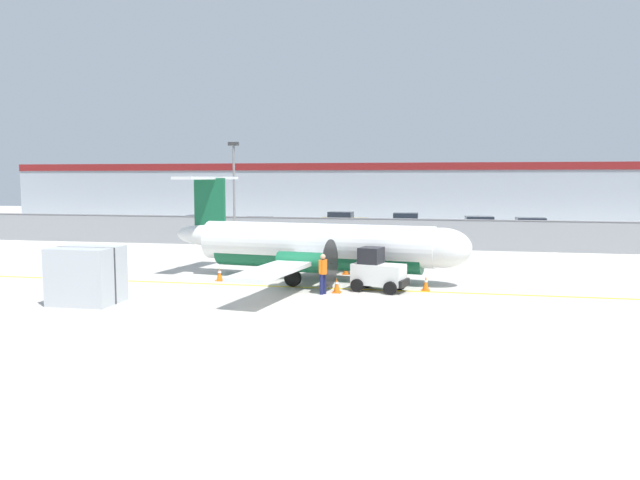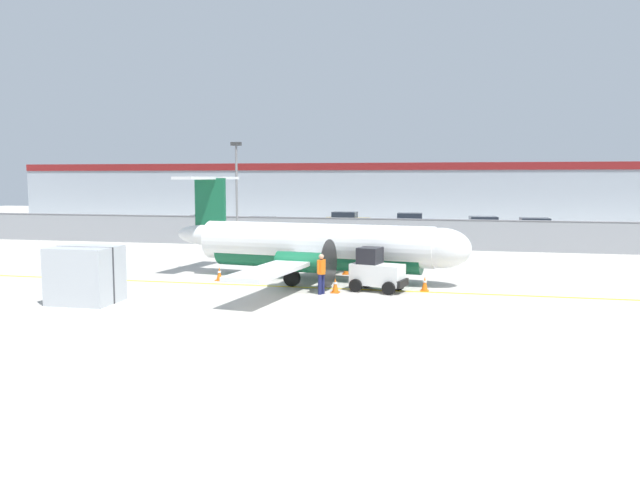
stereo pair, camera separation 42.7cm
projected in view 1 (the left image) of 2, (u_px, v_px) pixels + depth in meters
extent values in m
plane|color=#BCB7AD|center=(282.00, 295.00, 25.91)|extent=(140.00, 140.00, 0.00)
cube|color=yellow|center=(294.00, 287.00, 27.86)|extent=(84.00, 0.20, 0.01)
cube|color=gray|center=(349.00, 233.00, 43.35)|extent=(98.00, 0.04, 2.00)
cylinder|color=slate|center=(349.00, 218.00, 43.25)|extent=(98.00, 0.10, 0.10)
cube|color=#38383A|center=(370.00, 233.00, 54.66)|extent=(98.00, 17.00, 0.12)
cube|color=#A8B2BC|center=(389.00, 192.00, 72.37)|extent=(91.00, 8.00, 6.50)
cube|color=maroon|center=(386.00, 166.00, 68.19)|extent=(91.00, 0.20, 0.80)
cylinder|color=white|center=(316.00, 243.00, 29.82)|extent=(11.59, 3.47, 1.90)
ellipsoid|color=white|center=(442.00, 248.00, 27.82)|extent=(2.86, 2.15, 1.80)
ellipsoid|color=white|center=(205.00, 235.00, 31.80)|extent=(3.34, 1.48, 1.05)
cylinder|color=#145938|center=(316.00, 254.00, 29.87)|extent=(10.37, 2.89, 1.48)
cube|color=white|center=(318.00, 255.00, 29.84)|extent=(3.81, 16.07, 0.18)
cylinder|color=#145938|center=(338.00, 249.00, 32.21)|extent=(2.30, 1.20, 0.90)
cone|color=black|center=(360.00, 250.00, 31.83)|extent=(0.51, 0.50, 0.44)
cylinder|color=#262626|center=(363.00, 250.00, 31.78)|extent=(0.33, 2.09, 2.10)
cylinder|color=#145938|center=(302.00, 262.00, 27.34)|extent=(2.30, 1.20, 0.90)
cone|color=black|center=(327.00, 263.00, 26.95)|extent=(0.51, 0.50, 0.44)
cylinder|color=#262626|center=(330.00, 263.00, 26.90)|extent=(0.33, 2.09, 2.10)
cube|color=#145938|center=(210.00, 209.00, 31.57)|extent=(1.71, 0.41, 3.10)
cube|color=white|center=(207.00, 178.00, 31.46)|extent=(1.76, 4.91, 0.14)
cylinder|color=#59595B|center=(398.00, 267.00, 28.57)|extent=(0.16, 0.16, 0.97)
cylinder|color=black|center=(398.00, 278.00, 28.62)|extent=(0.62, 0.30, 0.60)
cylinder|color=#59595B|center=(325.00, 256.00, 32.08)|extent=(0.16, 0.16, 0.90)
cylinder|color=black|center=(325.00, 265.00, 32.13)|extent=(0.78, 0.32, 0.76)
cylinder|color=#59595B|center=(293.00, 268.00, 27.94)|extent=(0.16, 0.16, 0.90)
cylinder|color=black|center=(293.00, 278.00, 27.98)|extent=(0.78, 0.32, 0.76)
cube|color=silver|center=(379.00, 274.00, 26.79)|extent=(2.41, 1.61, 0.90)
cube|color=black|center=(371.00, 255.00, 26.87)|extent=(1.12, 1.19, 0.70)
cube|color=black|center=(404.00, 283.00, 26.32)|extent=(0.43, 1.11, 0.30)
cylinder|color=black|center=(400.00, 284.00, 27.05)|extent=(0.59, 0.31, 0.56)
cylinder|color=black|center=(390.00, 288.00, 25.98)|extent=(0.59, 0.31, 0.56)
cylinder|color=black|center=(367.00, 281.00, 27.70)|extent=(0.59, 0.31, 0.56)
cylinder|color=black|center=(357.00, 285.00, 26.63)|extent=(0.59, 0.31, 0.56)
cylinder|color=#191E4C|center=(322.00, 284.00, 26.03)|extent=(0.21, 0.21, 0.85)
cylinder|color=#191E4C|center=(324.00, 284.00, 26.19)|extent=(0.21, 0.21, 0.85)
cylinder|color=orange|center=(323.00, 267.00, 26.03)|extent=(0.45, 0.45, 0.60)
cylinder|color=orange|center=(320.00, 267.00, 25.86)|extent=(0.13, 0.13, 0.55)
cylinder|color=orange|center=(326.00, 266.00, 26.21)|extent=(0.13, 0.13, 0.55)
sphere|color=tan|center=(323.00, 257.00, 25.99)|extent=(0.22, 0.22, 0.22)
cube|color=#B7BCC1|center=(87.00, 275.00, 24.13)|extent=(2.42, 2.03, 2.20)
cube|color=#333338|center=(87.00, 275.00, 24.13)|extent=(2.44, 0.11, 2.20)
cube|color=orange|center=(220.00, 280.00, 29.52)|extent=(0.36, 0.36, 0.04)
cone|color=orange|center=(220.00, 274.00, 29.49)|extent=(0.28, 0.28, 0.60)
cylinder|color=white|center=(220.00, 272.00, 29.48)|extent=(0.17, 0.17, 0.08)
cube|color=orange|center=(426.00, 290.00, 26.91)|extent=(0.36, 0.36, 0.04)
cone|color=orange|center=(426.00, 283.00, 26.88)|extent=(0.28, 0.28, 0.60)
cylinder|color=white|center=(426.00, 281.00, 26.87)|extent=(0.17, 0.17, 0.08)
cube|color=orange|center=(337.00, 292.00, 26.47)|extent=(0.36, 0.36, 0.04)
cone|color=orange|center=(337.00, 285.00, 26.44)|extent=(0.28, 0.28, 0.60)
cylinder|color=white|center=(337.00, 283.00, 26.43)|extent=(0.17, 0.17, 0.08)
cube|color=orange|center=(346.00, 274.00, 31.53)|extent=(0.36, 0.36, 0.04)
cone|color=orange|center=(346.00, 268.00, 31.50)|extent=(0.28, 0.28, 0.60)
cylinder|color=white|center=(346.00, 266.00, 31.49)|extent=(0.17, 0.17, 0.08)
cube|color=black|center=(200.00, 226.00, 53.22)|extent=(4.27, 1.87, 0.80)
cube|color=#262D38|center=(201.00, 218.00, 53.13)|extent=(2.26, 1.65, 0.56)
cylinder|color=black|center=(180.00, 231.00, 52.60)|extent=(0.61, 0.22, 0.60)
cylinder|color=black|center=(188.00, 229.00, 54.36)|extent=(0.61, 0.22, 0.60)
cylinder|color=black|center=(212.00, 231.00, 52.15)|extent=(0.61, 0.22, 0.60)
cylinder|color=black|center=(219.00, 229.00, 53.92)|extent=(0.61, 0.22, 0.60)
cube|color=silver|center=(258.00, 229.00, 50.74)|extent=(4.34, 2.07, 0.80)
cube|color=#262D38|center=(257.00, 220.00, 50.71)|extent=(2.33, 1.75, 0.56)
cylinder|color=black|center=(278.00, 232.00, 51.23)|extent=(0.62, 0.25, 0.60)
cylinder|color=black|center=(270.00, 234.00, 49.51)|extent=(0.62, 0.25, 0.60)
cylinder|color=black|center=(247.00, 231.00, 52.03)|extent=(0.62, 0.25, 0.60)
cylinder|color=black|center=(238.00, 233.00, 50.31)|extent=(0.62, 0.25, 0.60)
cube|color=#B28C19|center=(342.00, 222.00, 58.14)|extent=(4.28, 1.92, 0.80)
cube|color=#262D38|center=(341.00, 215.00, 58.11)|extent=(2.28, 1.67, 0.56)
cylinder|color=black|center=(359.00, 225.00, 58.69)|extent=(0.61, 0.23, 0.60)
cylinder|color=black|center=(355.00, 226.00, 56.96)|extent=(0.61, 0.23, 0.60)
cylinder|color=black|center=(330.00, 224.00, 59.39)|extent=(0.61, 0.23, 0.60)
cylinder|color=black|center=(325.00, 226.00, 57.66)|extent=(0.61, 0.23, 0.60)
cube|color=navy|center=(407.00, 223.00, 56.38)|extent=(4.25, 1.84, 0.80)
cube|color=#262D38|center=(406.00, 216.00, 56.33)|extent=(2.25, 1.63, 0.56)
cylinder|color=black|center=(423.00, 226.00, 57.06)|extent=(0.61, 0.22, 0.60)
cylinder|color=black|center=(423.00, 228.00, 55.29)|extent=(0.61, 0.22, 0.60)
cylinder|color=black|center=(392.00, 226.00, 57.53)|extent=(0.61, 0.22, 0.60)
cylinder|color=black|center=(391.00, 228.00, 55.76)|extent=(0.61, 0.22, 0.60)
cube|color=gray|center=(477.00, 228.00, 51.45)|extent=(4.34, 2.08, 0.80)
cube|color=#262D38|center=(479.00, 220.00, 51.37)|extent=(2.33, 1.76, 0.56)
cylinder|color=black|center=(461.00, 232.00, 50.75)|extent=(0.62, 0.25, 0.60)
cylinder|color=black|center=(459.00, 231.00, 52.53)|extent=(0.62, 0.25, 0.60)
cylinder|color=black|center=(496.00, 233.00, 50.44)|extent=(0.62, 0.25, 0.60)
cylinder|color=black|center=(493.00, 231.00, 52.22)|extent=(0.62, 0.25, 0.60)
cube|color=red|center=(532.00, 230.00, 49.66)|extent=(4.28, 1.91, 0.80)
cube|color=#262D38|center=(531.00, 221.00, 49.62)|extent=(2.28, 1.67, 0.56)
cylinder|color=black|center=(548.00, 233.00, 50.37)|extent=(0.61, 0.23, 0.60)
cylinder|color=black|center=(553.00, 235.00, 48.60)|extent=(0.61, 0.23, 0.60)
cylinder|color=black|center=(512.00, 232.00, 50.79)|extent=(0.61, 0.23, 0.60)
cylinder|color=black|center=(516.00, 234.00, 49.02)|extent=(0.61, 0.23, 0.60)
cylinder|color=slate|center=(234.00, 198.00, 42.50)|extent=(0.16, 0.16, 7.00)
cube|color=#333333|center=(233.00, 144.00, 42.14)|extent=(0.70, 0.30, 0.24)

